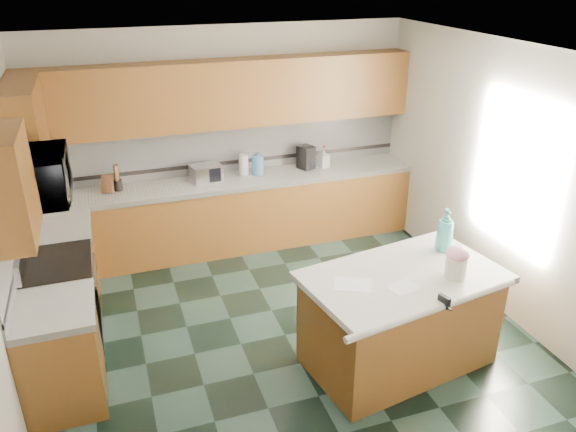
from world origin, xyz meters
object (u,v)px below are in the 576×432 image
soap_bottle_island (445,230)px  treat_jar (456,267)px  knife_block (108,184)px  toaster_oven (206,173)px  coffee_maker (306,157)px  island_top (404,277)px  island_base (399,322)px

soap_bottle_island → treat_jar: bearing=-95.0°
soap_bottle_island → knife_block: size_ratio=1.91×
soap_bottle_island → toaster_oven: size_ratio=1.16×
knife_block → coffee_maker: bearing=20.3°
island_top → coffee_maker: (0.14, 2.77, 0.18)m
island_base → toaster_oven: size_ratio=4.48×
toaster_oven → soap_bottle_island: bearing=-65.2°
coffee_maker → island_base: bearing=-115.2°
treat_jar → knife_block: bearing=145.7°
island_top → treat_jar: size_ratio=8.97×
knife_block → coffee_maker: (2.44, 0.03, 0.04)m
knife_block → island_top: bearing=-30.3°
knife_block → soap_bottle_island: bearing=-21.1°
treat_jar → soap_bottle_island: 0.49m
treat_jar → soap_bottle_island: soap_bottle_island is taller
island_top → toaster_oven: size_ratio=4.76×
island_base → soap_bottle_island: size_ratio=3.88×
island_top → island_base: bearing=0.0°
island_base → toaster_oven: bearing=103.6°
knife_block → coffee_maker: coffee_maker is taller
treat_jar → knife_block: (-2.70, 2.91, 0.01)m
knife_block → coffee_maker: 2.44m
island_base → soap_bottle_island: (0.56, 0.27, 0.70)m
island_top → coffee_maker: coffee_maker is taller
coffee_maker → treat_jar: bearing=-107.5°
soap_bottle_island → coffee_maker: (-0.42, 2.50, -0.06)m
island_top → toaster_oven: (-1.17, 2.74, 0.13)m
island_base → coffee_maker: coffee_maker is taller
island_top → coffee_maker: size_ratio=5.78×
soap_bottle_island → toaster_oven: (-1.73, 2.47, -0.10)m
island_base → soap_bottle_island: soap_bottle_island is taller
island_top → knife_block: size_ratio=7.88×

